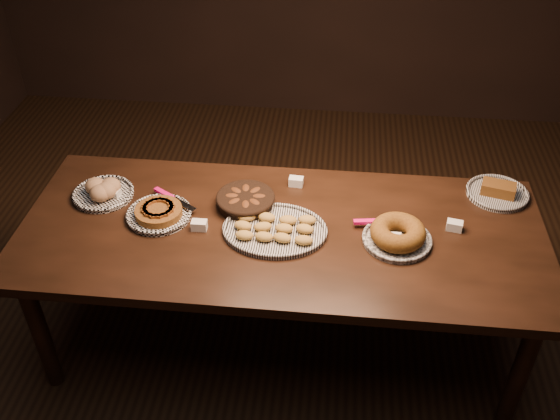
# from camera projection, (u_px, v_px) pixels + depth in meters

# --- Properties ---
(ground) EXTENTS (5.00, 5.00, 0.00)m
(ground) POSITION_uv_depth(u_px,v_px,m) (281.00, 338.00, 3.30)
(ground) COLOR black
(ground) RESTS_ON ground
(buffet_table) EXTENTS (2.40, 1.00, 0.75)m
(buffet_table) POSITION_uv_depth(u_px,v_px,m) (281.00, 241.00, 2.88)
(buffet_table) COLOR black
(buffet_table) RESTS_ON ground
(apple_tart_plate) EXTENTS (0.32, 0.34, 0.06)m
(apple_tart_plate) POSITION_uv_depth(u_px,v_px,m) (159.00, 213.00, 2.90)
(apple_tart_plate) COLOR white
(apple_tart_plate) RESTS_ON buffet_table
(madeleine_platter) EXTENTS (0.47, 0.38, 0.05)m
(madeleine_platter) POSITION_uv_depth(u_px,v_px,m) (275.00, 229.00, 2.81)
(madeleine_platter) COLOR black
(madeleine_platter) RESTS_ON buffet_table
(bundt_cake_plate) EXTENTS (0.35, 0.31, 0.10)m
(bundt_cake_plate) POSITION_uv_depth(u_px,v_px,m) (397.00, 235.00, 2.74)
(bundt_cake_plate) COLOR black
(bundt_cake_plate) RESTS_ON buffet_table
(croissant_basket) EXTENTS (0.32, 0.32, 0.07)m
(croissant_basket) POSITION_uv_depth(u_px,v_px,m) (246.00, 200.00, 2.95)
(croissant_basket) COLOR black
(croissant_basket) RESTS_ON buffet_table
(bread_roll_plate) EXTENTS (0.30, 0.30, 0.09)m
(bread_roll_plate) POSITION_uv_depth(u_px,v_px,m) (103.00, 191.00, 3.01)
(bread_roll_plate) COLOR white
(bread_roll_plate) RESTS_ON buffet_table
(loaf_plate) EXTENTS (0.30, 0.30, 0.07)m
(loaf_plate) POSITION_uv_depth(u_px,v_px,m) (497.00, 192.00, 3.03)
(loaf_plate) COLOR black
(loaf_plate) RESTS_ON buffet_table
(tent_cards) EXTENTS (1.69, 0.44, 0.04)m
(tent_cards) POSITION_uv_depth(u_px,v_px,m) (288.00, 212.00, 2.90)
(tent_cards) COLOR white
(tent_cards) RESTS_ON buffet_table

